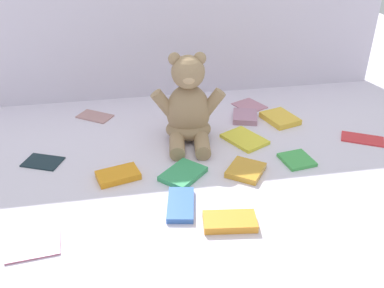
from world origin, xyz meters
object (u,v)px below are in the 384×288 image
book_case_2 (249,105)px  book_case_9 (245,117)px  book_case_0 (230,221)px  book_case_12 (95,116)px  book_case_4 (362,138)px  book_case_5 (280,118)px  book_case_8 (183,174)px  book_case_6 (43,161)px  book_case_10 (181,205)px  teddy_bear (188,109)px  book_case_7 (33,244)px  book_case_1 (245,139)px  book_case_11 (297,160)px  book_case_13 (246,170)px  book_case_3 (118,175)px

book_case_2 → book_case_9: 0.11m
book_case_0 → book_case_9: same height
book_case_12 → book_case_4: bearing=104.1°
book_case_5 → book_case_8: (-0.39, -0.28, -0.00)m
book_case_6 → book_case_10: (0.37, -0.28, 0.00)m
book_case_4 → book_case_6: 1.00m
teddy_bear → book_case_0: (0.03, -0.43, -0.10)m
book_case_4 → book_case_12: same height
book_case_4 → book_case_7: (-0.98, -0.32, 0.00)m
teddy_bear → book_case_1: (0.17, -0.05, -0.10)m
teddy_bear → book_case_1: bearing=-7.9°
book_case_10 → book_case_12: book_case_10 is taller
book_case_7 → teddy_bear: bearing=129.1°
book_case_2 → book_case_6: (-0.71, -0.27, 0.00)m
book_case_7 → book_case_8: (0.37, 0.21, 0.00)m
book_case_11 → book_case_6: bearing=161.7°
book_case_11 → book_case_10: bearing=-166.5°
book_case_5 → book_case_4: bearing=124.6°
book_case_13 → book_case_2: bearing=107.8°
teddy_bear → book_case_5: 0.35m
book_case_13 → book_case_5: bearing=90.3°
book_case_7 → book_case_13: size_ratio=1.15×
book_case_8 → book_case_9: bearing=94.2°
book_case_3 → book_case_10: bearing=29.1°
book_case_5 → book_case_12: book_case_5 is taller
book_case_7 → book_case_13: 0.59m
book_case_9 → book_case_7: bearing=55.2°
book_case_8 → book_case_6: bearing=-154.7°
teddy_bear → book_case_2: 0.35m
teddy_bear → book_case_10: 0.37m
book_case_10 → book_case_2: bearing=68.4°
book_case_7 → book_case_13: book_case_13 is taller
book_case_1 → book_case_3: bearing=171.5°
book_case_5 → book_case_2: bearing=-79.8°
book_case_0 → book_case_2: bearing=166.6°
book_case_12 → book_case_10: bearing=56.3°
book_case_3 → book_case_13: (0.36, -0.04, -0.00)m
book_case_5 → book_case_3: bearing=7.3°
teddy_bear → book_case_5: size_ratio=2.36×
teddy_bear → book_case_12: size_ratio=2.37×
book_case_3 → book_case_13: 0.36m
book_case_2 → book_case_7: bearing=-163.4°
book_case_9 → book_case_12: 0.53m
teddy_bear → book_case_1: size_ratio=2.10×
book_case_3 → book_case_12: bearing=175.4°
book_case_2 → teddy_bear: bearing=-168.3°
book_case_10 → book_case_8: bearing=89.1°
book_case_6 → book_case_7: 0.36m
book_case_0 → book_case_10: size_ratio=0.97×
book_case_10 → book_case_9: bearing=66.9°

